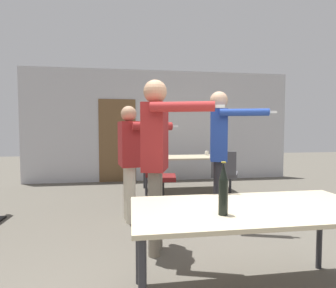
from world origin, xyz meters
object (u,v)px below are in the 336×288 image
office_chair_far_right (224,177)px  drink_cup (207,153)px  person_near_casual (157,148)px  person_right_polo (220,143)px  person_far_watching (130,153)px  office_chair_side_rolled (158,179)px  beer_bottle (223,190)px

office_chair_far_right → drink_cup: 1.05m
person_near_casual → office_chair_far_right: bearing=159.0°
office_chair_far_right → drink_cup: bearing=117.9°
person_near_casual → person_right_polo: 1.18m
person_far_watching → person_right_polo: 1.26m
office_chair_far_right → office_chair_side_rolled: size_ratio=1.01×
office_chair_side_rolled → drink_cup: 1.60m
person_right_polo → drink_cup: 2.26m
drink_cup → office_chair_side_rolled: bearing=-139.8°
office_chair_side_rolled → person_far_watching: bearing=-22.2°
person_right_polo → drink_cup: (0.48, 2.18, -0.35)m
person_near_casual → beer_bottle: (0.34, -1.04, -0.22)m
office_chair_side_rolled → beer_bottle: beer_bottle is taller
person_far_watching → office_chair_side_rolled: bearing=140.6°
person_far_watching → person_right_polo: size_ratio=0.90×
beer_bottle → drink_cup: beer_bottle is taller
person_far_watching → beer_bottle: bearing=7.0°
person_far_watching → office_chair_side_rolled: person_far_watching is taller
person_near_casual → drink_cup: 3.24m
person_near_casual → beer_bottle: person_near_casual is taller
person_far_watching → person_right_polo: person_right_polo is taller
beer_bottle → person_near_casual: bearing=108.3°
person_right_polo → beer_bottle: person_right_polo is taller
beer_bottle → drink_cup: 4.08m
person_near_casual → person_right_polo: bearing=143.9°
person_far_watching → person_near_casual: (0.28, -1.02, 0.14)m
person_far_watching → drink_cup: bearing=128.3°
person_near_casual → drink_cup: bearing=170.3°
person_far_watching → person_near_casual: size_ratio=0.90×
office_chair_far_right → office_chair_side_rolled: bearing=-153.7°
beer_bottle → person_far_watching: bearing=106.8°
person_near_casual → person_right_polo: size_ratio=1.00×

